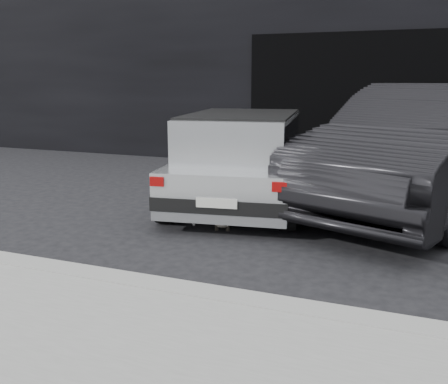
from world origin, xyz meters
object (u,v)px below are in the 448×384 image
(second_car, at_px, (425,147))
(cat_siamese, at_px, (223,218))
(cat_white, at_px, (207,211))
(silver_hatchback, at_px, (243,155))

(second_car, bearing_deg, cat_siamese, -120.33)
(second_car, relative_size, cat_white, 8.35)
(silver_hatchback, height_order, cat_siamese, silver_hatchback)
(silver_hatchback, xyz_separation_m, cat_white, (-0.08, -1.11, -0.54))
(silver_hatchback, bearing_deg, cat_siamese, -90.79)
(silver_hatchback, bearing_deg, second_car, 6.94)
(cat_siamese, distance_m, cat_white, 0.28)
(cat_siamese, relative_size, cat_white, 1.23)
(silver_hatchback, relative_size, second_car, 0.72)
(second_car, bearing_deg, silver_hatchback, -145.23)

